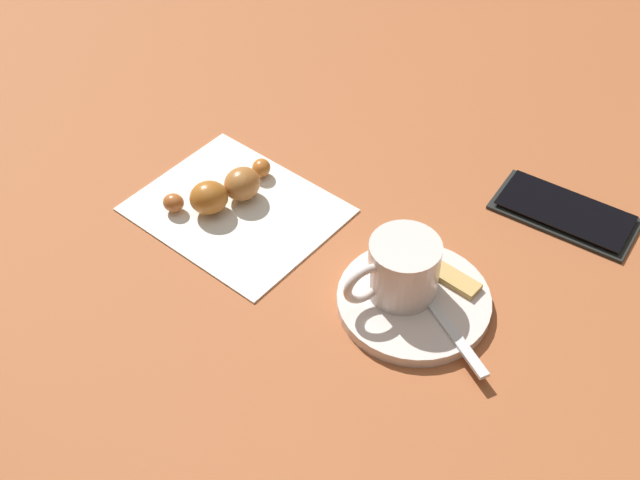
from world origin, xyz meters
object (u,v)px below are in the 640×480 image
object	(u,v)px
croissant	(224,190)
sugar_packet	(448,276)
espresso_cup	(401,268)
cell_phone	(565,213)
saucer	(414,301)
teaspoon	(427,296)
napkin	(237,209)

from	to	relation	value
croissant	sugar_packet	bearing A→B (deg)	-2.26
croissant	espresso_cup	bearing A→B (deg)	-11.47
croissant	cell_phone	bearing A→B (deg)	22.36
croissant	saucer	bearing A→B (deg)	-11.25
teaspoon	sugar_packet	size ratio (longest dim) A/B	1.90
sugar_packet	cell_phone	bearing A→B (deg)	-102.65
teaspoon	napkin	bearing A→B (deg)	170.31
sugar_packet	croissant	xyz separation A→B (m)	(-0.23, 0.01, 0.00)
saucer	cell_phone	world-z (taller)	saucer
teaspoon	cell_phone	world-z (taller)	teaspoon
saucer	napkin	xyz separation A→B (m)	(-0.20, 0.04, -0.00)
sugar_packet	cell_phone	size ratio (longest dim) A/B	0.42
saucer	espresso_cup	xyz separation A→B (m)	(-0.01, 0.00, 0.03)
napkin	croissant	size ratio (longest dim) A/B	1.74
espresso_cup	sugar_packet	bearing A→B (deg)	42.40
cell_phone	teaspoon	bearing A→B (deg)	-116.80
saucer	sugar_packet	size ratio (longest dim) A/B	2.22
espresso_cup	sugar_packet	world-z (taller)	espresso_cup
cell_phone	croissant	bearing A→B (deg)	-157.64
teaspoon	sugar_packet	bearing A→B (deg)	72.84
saucer	sugar_packet	distance (m)	0.04
sugar_packet	cell_phone	distance (m)	0.15
saucer	cell_phone	bearing A→B (deg)	60.97
sugar_packet	croissant	distance (m)	0.23
teaspoon	cell_phone	bearing A→B (deg)	63.20
saucer	croissant	distance (m)	0.21
napkin	cell_phone	world-z (taller)	cell_phone
teaspoon	sugar_packet	world-z (taller)	teaspoon
sugar_packet	croissant	world-z (taller)	croissant
saucer	teaspoon	xyz separation A→B (m)	(0.01, 0.00, 0.01)
saucer	croissant	size ratio (longest dim) A/B	1.25
saucer	napkin	bearing A→B (deg)	168.96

